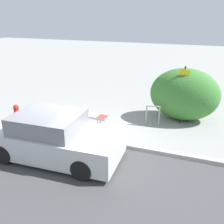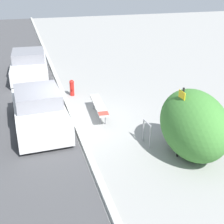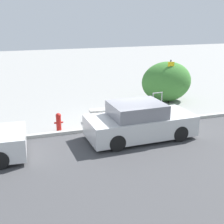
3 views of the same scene
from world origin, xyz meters
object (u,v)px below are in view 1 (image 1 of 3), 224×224
bench (82,114)px  sign_post (183,90)px  bike_rack (153,113)px  fire_hydrant (17,113)px  parked_car_near (53,138)px

bench → sign_post: bearing=27.8°
bench → bike_rack: bike_rack is taller
fire_hydrant → bike_rack: bearing=17.4°
parked_car_near → fire_hydrant: bearing=146.8°
bench → fire_hydrant: size_ratio=2.90×
bike_rack → bench: bearing=-159.3°
sign_post → parked_car_near: (-3.37, -3.95, -0.74)m
bench → sign_post: size_ratio=0.96×
sign_post → parked_car_near: sign_post is taller
bench → bike_rack: size_ratio=2.69×
bench → sign_post: sign_post is taller
fire_hydrant → parked_car_near: size_ratio=0.19×
bike_rack → parked_car_near: bearing=-125.6°
bench → parked_car_near: size_ratio=0.54×
bench → fire_hydrant: fire_hydrant is taller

